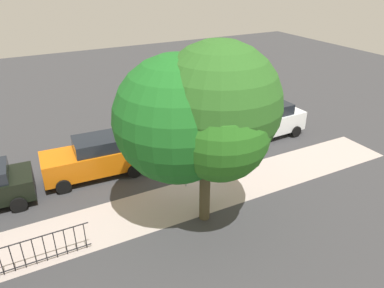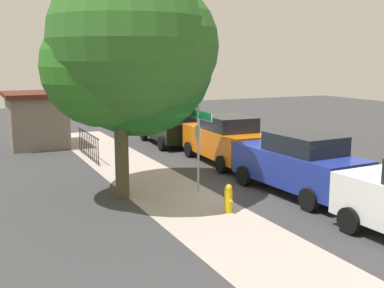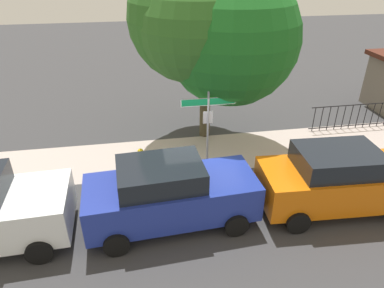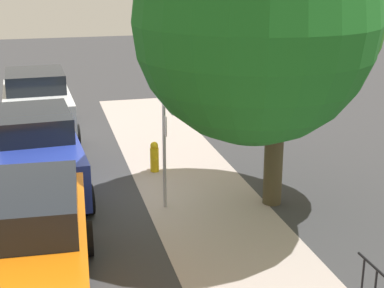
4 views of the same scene
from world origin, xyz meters
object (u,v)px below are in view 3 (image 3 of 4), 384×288
object	(u,v)px
shade_tree	(207,29)
car_blue	(170,194)
car_orange	(341,179)
fire_hydrant	(141,159)
street_sign	(208,114)

from	to	relation	value
shade_tree	car_blue	xyz separation A→B (m)	(-1.89, -4.54, -3.28)
shade_tree	car_orange	size ratio (longest dim) A/B	1.45
car_orange	fire_hydrant	xyz separation A→B (m)	(-5.48, 2.96, -0.57)
street_sign	car_orange	bearing A→B (deg)	-40.48
street_sign	car_blue	distance (m)	3.20
car_blue	car_orange	world-z (taller)	car_orange
street_sign	car_orange	distance (m)	4.38
shade_tree	car_blue	bearing A→B (deg)	-112.58
shade_tree	fire_hydrant	size ratio (longest dim) A/B	8.68
street_sign	shade_tree	distance (m)	3.01
car_blue	car_orange	size ratio (longest dim) A/B	0.98
car_orange	car_blue	bearing A→B (deg)	-178.85
shade_tree	car_orange	xyz separation A→B (m)	(2.91, -4.70, -3.28)
street_sign	car_blue	size ratio (longest dim) A/B	0.61
shade_tree	car_blue	size ratio (longest dim) A/B	1.48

